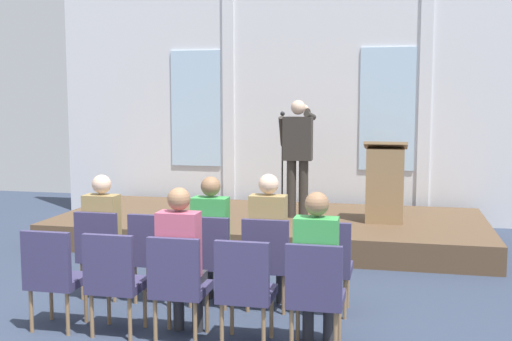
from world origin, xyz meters
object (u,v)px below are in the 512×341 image
audience_r0_c2 (212,233)px  chair_r0_c1 (155,252)px  chair_r0_c2 (210,255)px  chair_r1_c4 (315,290)px  speaker (298,150)px  chair_r0_c3 (267,258)px  chair_r0_c4 (327,261)px  chair_r1_c3 (245,286)px  chair_r1_c0 (53,273)px  chair_r1_c2 (178,281)px  audience_r1_c2 (181,255)px  audience_r1_c4 (317,263)px  audience_r0_c3 (269,234)px  audience_r0_c0 (104,229)px  mic_stand (282,192)px  lectern (385,183)px  chair_r1_c1 (114,277)px  chair_r0_c0 (101,249)px

audience_r0_c2 → chair_r0_c1: bearing=-172.2°
chair_r0_c1 → chair_r0_c2: same height
chair_r0_c1 → chair_r0_c2: size_ratio=1.00×
chair_r1_c4 → speaker: bearing=100.8°
chair_r0_c3 → chair_r1_c4: (0.59, -0.96, 0.00)m
chair_r0_c4 → chair_r1_c3: size_ratio=1.00×
speaker → chair_r1_c0: speaker is taller
speaker → chair_r1_c2: (-0.41, -4.08, -0.83)m
speaker → audience_r1_c2: bearing=-95.9°
chair_r0_c3 → chair_r0_c4: bearing=0.0°
chair_r1_c3 → audience_r1_c4: size_ratio=0.70×
audience_r0_c2 → audience_r0_c3: bearing=-0.2°
audience_r0_c2 → chair_r1_c0: 1.59m
chair_r0_c2 → audience_r1_c4: (1.19, -0.88, 0.21)m
audience_r0_c3 → chair_r0_c1: bearing=-176.2°
audience_r0_c2 → chair_r0_c3: audience_r0_c2 is taller
audience_r0_c3 → chair_r1_c0: size_ratio=1.46×
audience_r0_c0 → chair_r0_c1: (0.59, -0.08, -0.20)m
mic_stand → chair_r1_c3: (0.46, -4.34, -0.16)m
chair_r1_c0 → audience_r1_c4: (2.38, 0.08, 0.21)m
chair_r1_c3 → chair_r1_c2: bearing=180.0°
chair_r1_c3 → speaker: bearing=92.6°
audience_r0_c0 → chair_r0_c1: bearing=-7.8°
lectern → chair_r1_c1: 4.61m
chair_r0_c1 → audience_r0_c2: (0.59, 0.08, 0.20)m
mic_stand → chair_r0_c1: mic_stand is taller
chair_r0_c2 → lectern: bearing=61.1°
chair_r0_c2 → chair_r1_c3: 1.13m
chair_r1_c4 → mic_stand: bearing=103.6°
chair_r1_c2 → chair_r1_c3: (0.59, 0.00, 0.00)m
chair_r1_c0 → chair_r0_c0: bearing=90.0°
chair_r0_c1 → audience_r0_c3: audience_r0_c3 is taller
mic_stand → chair_r0_c1: (-0.73, -3.39, -0.16)m
audience_r0_c0 → chair_r0_c3: audience_r0_c0 is taller
chair_r1_c1 → audience_r1_c4: (1.78, 0.08, 0.21)m
chair_r0_c0 → audience_r0_c0: audience_r0_c0 is taller
chair_r1_c1 → chair_r1_c2: same height
chair_r0_c3 → chair_r1_c1: bearing=-141.2°
chair_r0_c2 → audience_r0_c2: audience_r0_c2 is taller
chair_r0_c1 → audience_r1_c2: size_ratio=0.70×
audience_r0_c0 → chair_r0_c1: 0.63m
chair_r1_c4 → lectern: bearing=83.1°
chair_r1_c2 → chair_r0_c3: bearing=58.1°
chair_r0_c3 → chair_r1_c0: same height
chair_r0_c4 → chair_r0_c0: bearing=180.0°
audience_r0_c3 → audience_r0_c2: bearing=179.8°
audience_r0_c0 → chair_r1_c1: bearing=-60.2°
chair_r0_c2 → chair_r0_c0: bearing=180.0°
chair_r1_c2 → audience_r1_c2: size_ratio=0.70×
chair_r0_c1 → chair_r1_c1: same height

